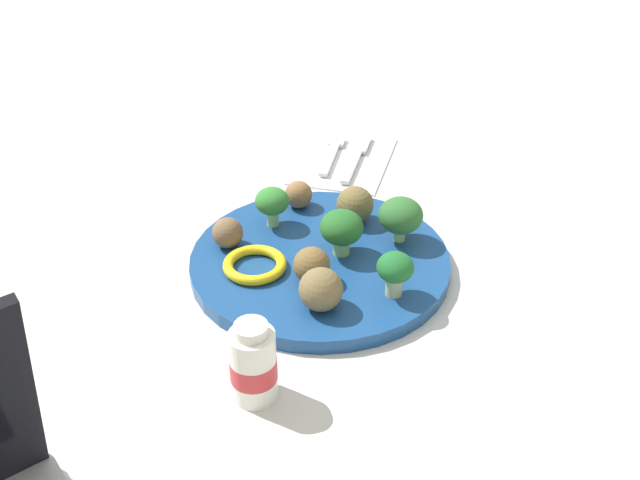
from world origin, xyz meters
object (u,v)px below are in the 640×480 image
broccoli_floret_back_left (342,229)px  pepper_ring_far_rim (255,265)px  meatball_back_right (321,289)px  meatball_near_rim (355,205)px  fork (332,153)px  yogurt_bottle (253,364)px  broccoli_floret_mid_left (401,216)px  knife (358,156)px  broccoli_floret_center (395,269)px  meatball_mid_right (228,233)px  meatball_front_right (308,265)px  napkin (344,160)px  meatball_far_rim (298,194)px  plate (320,262)px  broccoli_floret_front_left (272,202)px

broccoli_floret_back_left → pepper_ring_far_rim: size_ratio=0.77×
meatball_back_right → meatball_near_rim: bearing=-3.1°
meatball_near_rim → fork: size_ratio=0.36×
pepper_ring_far_rim → yogurt_bottle: size_ratio=0.86×
broccoli_floret_mid_left → knife: (0.21, 0.08, -0.04)m
broccoli_floret_back_left → meatball_near_rim: (0.07, -0.00, -0.01)m
broccoli_floret_center → meatball_mid_right: broccoli_floret_center is taller
meatball_front_right → napkin: (0.30, 0.01, -0.03)m
meatball_far_rim → yogurt_bottle: 0.30m
meatball_near_rim → meatball_far_rim: meatball_near_rim is taller
meatball_front_right → knife: bearing=-1.5°
plate → napkin: bearing=3.3°
broccoli_floret_front_left → meatball_near_rim: 0.09m
meatball_front_right → pepper_ring_far_rim: meatball_front_right is taller
meatball_near_rim → broccoli_floret_back_left: bearing=176.3°
meatball_near_rim → fork: bearing=17.5°
meatball_near_rim → knife: 0.19m
broccoli_floret_back_left → pepper_ring_far_rim: broccoli_floret_back_left is taller
broccoli_floret_front_left → broccoli_floret_center: size_ratio=0.98×
fork → meatball_back_right: bearing=-172.0°
broccoli_floret_mid_left → napkin: broccoli_floret_mid_left is taller
broccoli_floret_center → pepper_ring_far_rim: broccoli_floret_center is taller
meatball_back_right → napkin: meatball_back_right is taller
meatball_mid_right → yogurt_bottle: bearing=-157.4°
broccoli_floret_center → yogurt_bottle: 0.18m
broccoli_floret_front_left → knife: broccoli_floret_front_left is taller
broccoli_floret_center → meatball_back_right: size_ratio=1.10×
broccoli_floret_back_left → broccoli_floret_center: bearing=-134.5°
broccoli_floret_back_left → broccoli_floret_front_left: bearing=63.5°
meatball_mid_right → meatball_front_right: 0.11m
plate → yogurt_bottle: (-0.20, 0.02, 0.03)m
meatball_back_right → napkin: bearing=5.3°
broccoli_floret_mid_left → yogurt_bottle: 0.26m
broccoli_floret_front_left → meatball_far_rim: 0.05m
meatball_mid_right → napkin: (0.25, -0.09, -0.03)m
meatball_back_right → meatball_far_rim: 0.19m
broccoli_floret_back_left → meatball_mid_right: broccoli_floret_back_left is taller
meatball_front_right → broccoli_floret_center: bearing=-94.8°
yogurt_bottle → meatball_back_right: bearing=-18.7°
broccoli_floret_front_left → meatball_mid_right: 0.07m
broccoli_floret_mid_left → knife: size_ratio=0.36×
broccoli_floret_center → meatball_near_rim: size_ratio=1.11×
meatball_front_right → fork: (0.31, 0.03, -0.03)m
broccoli_floret_back_left → broccoli_floret_center: broccoli_floret_back_left is taller
broccoli_floret_mid_left → broccoli_floret_back_left: bearing=122.3°
meatball_back_right → meatball_far_rim: bearing=18.4°
meatball_front_right → meatball_far_rim: (0.14, 0.04, -0.00)m
meatball_near_rim → napkin: bearing=13.0°
broccoli_floret_center → knife: (0.31, 0.08, -0.04)m
meatball_mid_right → knife: 0.28m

